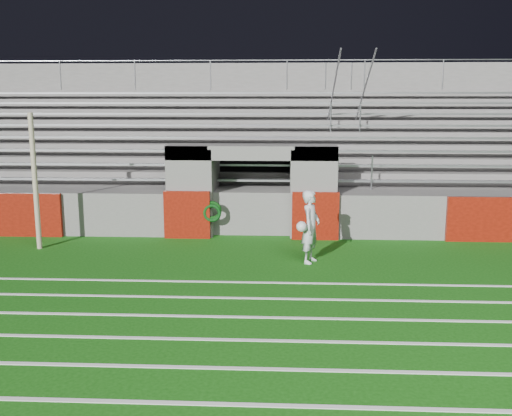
{
  "coord_description": "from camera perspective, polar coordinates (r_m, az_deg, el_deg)",
  "views": [
    {
      "loc": [
        0.91,
        -12.66,
        3.81
      ],
      "look_at": [
        0.2,
        1.8,
        1.1
      ],
      "focal_mm": 40.0,
      "sensor_mm": 36.0,
      "label": 1
    }
  ],
  "objects": [
    {
      "name": "field_post",
      "position": [
        15.78,
        -21.23,
        2.45
      ],
      "size": [
        0.13,
        0.13,
        3.54
      ],
      "primitive_type": "cylinder",
      "color": "tan",
      "rests_on": "ground"
    },
    {
      "name": "ground",
      "position": [
        13.25,
        -1.25,
        -6.11
      ],
      "size": [
        90.0,
        90.0,
        0.0
      ],
      "primitive_type": "plane",
      "color": "#12500D",
      "rests_on": "ground"
    },
    {
      "name": "hose_coil",
      "position": [
        16.0,
        -4.41,
        -0.37
      ],
      "size": [
        0.54,
        0.15,
        0.59
      ],
      "color": "#0B390C",
      "rests_on": "ground"
    },
    {
      "name": "goalkeeper_with_ball",
      "position": [
        13.63,
        5.47,
        -1.88
      ],
      "size": [
        0.66,
        0.8,
        1.75
      ],
      "color": "silver",
      "rests_on": "ground"
    },
    {
      "name": "stadium_structure",
      "position": [
        20.78,
        0.28,
        4.2
      ],
      "size": [
        26.0,
        8.48,
        5.42
      ],
      "color": "#5F5D5A",
      "rests_on": "ground"
    },
    {
      "name": "field_markings",
      "position": [
        8.6,
        -3.68,
        -15.67
      ],
      "size": [
        28.0,
        8.09,
        0.01
      ],
      "color": "white",
      "rests_on": "ground"
    }
  ]
}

